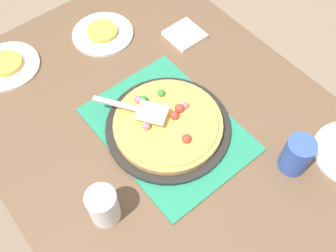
{
  "coord_description": "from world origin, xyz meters",
  "views": [
    {
      "loc": [
        0.49,
        -0.4,
        1.76
      ],
      "look_at": [
        0.0,
        0.0,
        0.77
      ],
      "focal_mm": 41.5,
      "sensor_mm": 36.0,
      "label": 1
    }
  ],
  "objects_px": {
    "cup_far": "(103,206)",
    "pizza_server": "(136,109)",
    "cup_near": "(297,155)",
    "plate_near_left": "(103,34)",
    "served_slice_left": "(102,31)",
    "napkin_stack": "(185,35)",
    "served_slice_right": "(6,63)",
    "pizza": "(168,123)",
    "pizza_pan": "(168,127)",
    "plate_far_right": "(7,66)"
  },
  "relations": [
    {
      "from": "pizza_pan",
      "to": "napkin_stack",
      "type": "distance_m",
      "value": 0.4
    },
    {
      "from": "plate_far_right",
      "to": "served_slice_left",
      "type": "xyz_separation_m",
      "value": [
        0.08,
        0.34,
        0.01
      ]
    },
    {
      "from": "napkin_stack",
      "to": "pizza_server",
      "type": "bearing_deg",
      "value": -61.86
    },
    {
      "from": "plate_near_left",
      "to": "pizza_server",
      "type": "distance_m",
      "value": 0.41
    },
    {
      "from": "plate_near_left",
      "to": "plate_far_right",
      "type": "bearing_deg",
      "value": -103.13
    },
    {
      "from": "pizza_pan",
      "to": "cup_far",
      "type": "bearing_deg",
      "value": -70.88
    },
    {
      "from": "pizza",
      "to": "plate_near_left",
      "type": "distance_m",
      "value": 0.47
    },
    {
      "from": "pizza",
      "to": "napkin_stack",
      "type": "bearing_deg",
      "value": 131.94
    },
    {
      "from": "napkin_stack",
      "to": "pizza",
      "type": "bearing_deg",
      "value": -48.06
    },
    {
      "from": "plate_far_right",
      "to": "served_slice_right",
      "type": "xyz_separation_m",
      "value": [
        0.0,
        0.0,
        0.01
      ]
    },
    {
      "from": "plate_far_right",
      "to": "cup_near",
      "type": "xyz_separation_m",
      "value": [
        0.86,
        0.46,
        0.06
      ]
    },
    {
      "from": "served_slice_left",
      "to": "cup_far",
      "type": "xyz_separation_m",
      "value": [
        0.57,
        -0.37,
        0.04
      ]
    },
    {
      "from": "pizza_server",
      "to": "napkin_stack",
      "type": "bearing_deg",
      "value": 118.14
    },
    {
      "from": "pizza_pan",
      "to": "pizza_server",
      "type": "xyz_separation_m",
      "value": [
        -0.08,
        -0.05,
        0.06
      ]
    },
    {
      "from": "plate_far_right",
      "to": "pizza_server",
      "type": "height_order",
      "value": "pizza_server"
    },
    {
      "from": "served_slice_right",
      "to": "napkin_stack",
      "type": "relative_size",
      "value": 0.92
    },
    {
      "from": "cup_far",
      "to": "plate_far_right",
      "type": "bearing_deg",
      "value": 176.95
    },
    {
      "from": "pizza",
      "to": "plate_far_right",
      "type": "height_order",
      "value": "pizza"
    },
    {
      "from": "pizza_pan",
      "to": "plate_near_left",
      "type": "distance_m",
      "value": 0.47
    },
    {
      "from": "plate_near_left",
      "to": "plate_far_right",
      "type": "distance_m",
      "value": 0.35
    },
    {
      "from": "cup_far",
      "to": "pizza_server",
      "type": "distance_m",
      "value": 0.31
    },
    {
      "from": "pizza_pan",
      "to": "napkin_stack",
      "type": "xyz_separation_m",
      "value": [
        -0.27,
        0.3,
        -0.01
      ]
    },
    {
      "from": "pizza_pan",
      "to": "served_slice_right",
      "type": "relative_size",
      "value": 3.45
    },
    {
      "from": "pizza",
      "to": "plate_near_left",
      "type": "xyz_separation_m",
      "value": [
        -0.46,
        0.07,
        -0.03
      ]
    },
    {
      "from": "pizza_pan",
      "to": "plate_far_right",
      "type": "height_order",
      "value": "pizza_pan"
    },
    {
      "from": "cup_near",
      "to": "pizza_server",
      "type": "distance_m",
      "value": 0.47
    },
    {
      "from": "served_slice_left",
      "to": "plate_far_right",
      "type": "bearing_deg",
      "value": -103.13
    },
    {
      "from": "cup_near",
      "to": "napkin_stack",
      "type": "height_order",
      "value": "cup_near"
    },
    {
      "from": "served_slice_right",
      "to": "plate_near_left",
      "type": "bearing_deg",
      "value": 76.87
    },
    {
      "from": "pizza",
      "to": "cup_far",
      "type": "height_order",
      "value": "cup_far"
    },
    {
      "from": "pizza_server",
      "to": "pizza",
      "type": "bearing_deg",
      "value": 34.71
    },
    {
      "from": "plate_far_right",
      "to": "cup_far",
      "type": "bearing_deg",
      "value": -3.05
    },
    {
      "from": "plate_near_left",
      "to": "served_slice_left",
      "type": "bearing_deg",
      "value": 0.0
    },
    {
      "from": "served_slice_left",
      "to": "pizza_server",
      "type": "height_order",
      "value": "pizza_server"
    },
    {
      "from": "plate_near_left",
      "to": "cup_far",
      "type": "height_order",
      "value": "cup_far"
    },
    {
      "from": "served_slice_left",
      "to": "cup_near",
      "type": "height_order",
      "value": "cup_near"
    },
    {
      "from": "cup_near",
      "to": "pizza_server",
      "type": "relative_size",
      "value": 0.56
    },
    {
      "from": "plate_near_left",
      "to": "napkin_stack",
      "type": "distance_m",
      "value": 0.3
    },
    {
      "from": "served_slice_left",
      "to": "served_slice_right",
      "type": "xyz_separation_m",
      "value": [
        -0.08,
        -0.34,
        0.0
      ]
    },
    {
      "from": "pizza_server",
      "to": "plate_near_left",
      "type": "bearing_deg",
      "value": 161.34
    },
    {
      "from": "served_slice_left",
      "to": "served_slice_right",
      "type": "relative_size",
      "value": 1.0
    },
    {
      "from": "plate_far_right",
      "to": "napkin_stack",
      "type": "bearing_deg",
      "value": 64.16
    },
    {
      "from": "pizza_pan",
      "to": "served_slice_left",
      "type": "height_order",
      "value": "served_slice_left"
    },
    {
      "from": "pizza",
      "to": "served_slice_left",
      "type": "bearing_deg",
      "value": 170.86
    },
    {
      "from": "pizza",
      "to": "pizza_server",
      "type": "xyz_separation_m",
      "value": [
        -0.08,
        -0.05,
        0.04
      ]
    },
    {
      "from": "served_slice_left",
      "to": "served_slice_right",
      "type": "distance_m",
      "value": 0.35
    },
    {
      "from": "cup_near",
      "to": "cup_far",
      "type": "relative_size",
      "value": 1.0
    },
    {
      "from": "cup_far",
      "to": "pizza",
      "type": "bearing_deg",
      "value": 109.43
    },
    {
      "from": "pizza_pan",
      "to": "napkin_stack",
      "type": "height_order",
      "value": "pizza_pan"
    },
    {
      "from": "plate_near_left",
      "to": "cup_near",
      "type": "xyz_separation_m",
      "value": [
        0.78,
        0.12,
        0.06
      ]
    }
  ]
}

